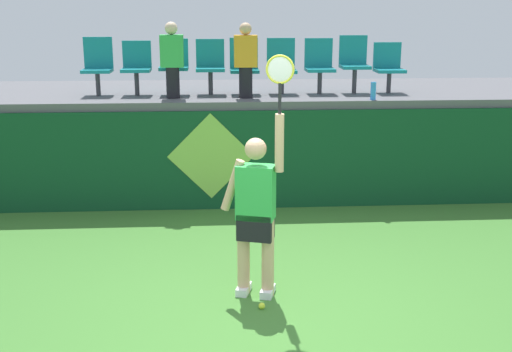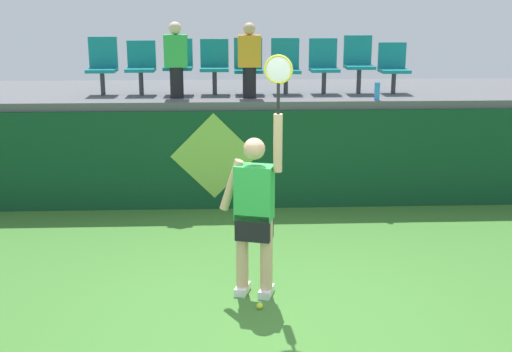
{
  "view_description": "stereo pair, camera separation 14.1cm",
  "coord_description": "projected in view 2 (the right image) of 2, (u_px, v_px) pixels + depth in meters",
  "views": [
    {
      "loc": [
        -0.5,
        -5.76,
        2.98
      ],
      "look_at": [
        -0.05,
        1.27,
        1.1
      ],
      "focal_mm": 45.81,
      "sensor_mm": 36.0,
      "label": 1
    },
    {
      "loc": [
        -0.36,
        -5.76,
        2.98
      ],
      "look_at": [
        -0.05,
        1.27,
        1.1
      ],
      "focal_mm": 45.81,
      "sensor_mm": 36.0,
      "label": 2
    }
  ],
  "objects": [
    {
      "name": "ground_plane",
      "position": [
        267.0,
        319.0,
        6.35
      ],
      "size": [
        40.0,
        40.0,
        0.0
      ],
      "primitive_type": "plane",
      "color": "#3D752D"
    },
    {
      "name": "court_back_wall",
      "position": [
        252.0,
        159.0,
        9.65
      ],
      "size": [
        12.22,
        0.2,
        1.47
      ],
      "primitive_type": "cube",
      "color": "#0F4223",
      "rests_on": "ground_plane"
    },
    {
      "name": "spectator_platform",
      "position": [
        249.0,
        93.0,
        10.76
      ],
      "size": [
        12.22,
        2.83,
        0.12
      ],
      "primitive_type": "cube",
      "color": "#56565B",
      "rests_on": "court_back_wall"
    },
    {
      "name": "tennis_player",
      "position": [
        255.0,
        209.0,
        6.65
      ],
      "size": [
        0.73,
        0.36,
        2.5
      ],
      "color": "white",
      "rests_on": "ground_plane"
    },
    {
      "name": "tennis_ball",
      "position": [
        260.0,
        306.0,
        6.54
      ],
      "size": [
        0.07,
        0.07,
        0.07
      ],
      "primitive_type": "sphere",
      "color": "#D1E533",
      "rests_on": "ground_plane"
    },
    {
      "name": "water_bottle",
      "position": [
        377.0,
        91.0,
        9.53
      ],
      "size": [
        0.08,
        0.08,
        0.26
      ],
      "primitive_type": "cylinder",
      "color": "#338CE5",
      "rests_on": "spectator_platform"
    },
    {
      "name": "stadium_chair_0",
      "position": [
        102.0,
        64.0,
        10.04
      ],
      "size": [
        0.44,
        0.42,
        0.88
      ],
      "color": "#38383D",
      "rests_on": "spectator_platform"
    },
    {
      "name": "stadium_chair_1",
      "position": [
        141.0,
        65.0,
        10.06
      ],
      "size": [
        0.44,
        0.42,
        0.82
      ],
      "color": "#38383D",
      "rests_on": "spectator_platform"
    },
    {
      "name": "stadium_chair_2",
      "position": [
        178.0,
        63.0,
        10.08
      ],
      "size": [
        0.44,
        0.42,
        0.85
      ],
      "color": "#38383D",
      "rests_on": "spectator_platform"
    },
    {
      "name": "stadium_chair_3",
      "position": [
        214.0,
        64.0,
        10.11
      ],
      "size": [
        0.44,
        0.42,
        0.84
      ],
      "color": "#38383D",
      "rests_on": "spectator_platform"
    },
    {
      "name": "stadium_chair_4",
      "position": [
        248.0,
        64.0,
        10.14
      ],
      "size": [
        0.44,
        0.42,
        0.86
      ],
      "color": "#38383D",
      "rests_on": "spectator_platform"
    },
    {
      "name": "stadium_chair_5",
      "position": [
        286.0,
        64.0,
        10.17
      ],
      "size": [
        0.44,
        0.42,
        0.85
      ],
      "color": "#38383D",
      "rests_on": "spectator_platform"
    },
    {
      "name": "stadium_chair_6",
      "position": [
        324.0,
        64.0,
        10.19
      ],
      "size": [
        0.44,
        0.42,
        0.85
      ],
      "color": "#38383D",
      "rests_on": "spectator_platform"
    },
    {
      "name": "stadium_chair_7",
      "position": [
        359.0,
        61.0,
        10.2
      ],
      "size": [
        0.44,
        0.42,
        0.89
      ],
      "color": "#38383D",
      "rests_on": "spectator_platform"
    },
    {
      "name": "stadium_chair_8",
      "position": [
        393.0,
        66.0,
        10.24
      ],
      "size": [
        0.44,
        0.42,
        0.78
      ],
      "color": "#38383D",
      "rests_on": "spectator_platform"
    },
    {
      "name": "spectator_0",
      "position": [
        249.0,
        59.0,
        9.66
      ],
      "size": [
        0.34,
        0.2,
        1.1
      ],
      "color": "black",
      "rests_on": "spectator_platform"
    },
    {
      "name": "spectator_1",
      "position": [
        176.0,
        59.0,
        9.65
      ],
      "size": [
        0.34,
        0.2,
        1.12
      ],
      "color": "black",
      "rests_on": "spectator_platform"
    },
    {
      "name": "wall_signage_mount",
      "position": [
        215.0,
        209.0,
        9.71
      ],
      "size": [
        1.27,
        0.01,
        1.44
      ],
      "color": "#0F4223",
      "rests_on": "ground_plane"
    }
  ]
}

